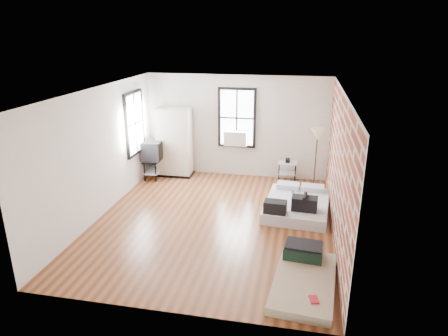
% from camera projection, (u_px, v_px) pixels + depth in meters
% --- Properties ---
extents(ground, '(6.00, 6.00, 0.00)m').
position_uv_depth(ground, '(213.00, 221.00, 8.63)').
color(ground, '#572E16').
rests_on(ground, ground).
extents(room_shell, '(5.02, 6.02, 2.80)m').
position_uv_depth(room_shell, '(227.00, 140.00, 8.36)').
color(room_shell, silver).
rests_on(room_shell, ground).
extents(mattress_main, '(1.51, 1.96, 0.60)m').
position_uv_depth(mattress_main, '(296.00, 204.00, 9.06)').
color(mattress_main, silver).
rests_on(mattress_main, ground).
extents(mattress_bare, '(1.11, 1.87, 0.39)m').
position_uv_depth(mattress_bare, '(304.00, 274.00, 6.57)').
color(mattress_bare, tan).
rests_on(mattress_bare, ground).
extents(wardrobe, '(0.98, 0.57, 1.91)m').
position_uv_depth(wardrobe, '(174.00, 142.00, 11.09)').
color(wardrobe, black).
rests_on(wardrobe, ground).
extents(side_table, '(0.51, 0.42, 0.65)m').
position_uv_depth(side_table, '(287.00, 166.00, 10.74)').
color(side_table, black).
rests_on(side_table, ground).
extents(floor_lamp, '(0.34, 0.34, 1.59)m').
position_uv_depth(floor_lamp, '(317.00, 137.00, 10.01)').
color(floor_lamp, black).
rests_on(floor_lamp, ground).
extents(tv_stand, '(0.55, 0.77, 1.06)m').
position_uv_depth(tv_stand, '(153.00, 152.00, 10.93)').
color(tv_stand, black).
rests_on(tv_stand, ground).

